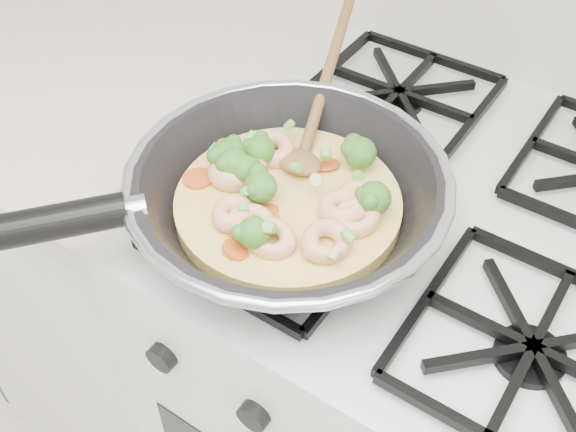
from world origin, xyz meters
The scene contains 3 objects.
stove centered at (0.00, 1.70, 0.46)m, with size 0.60×0.60×0.92m.
counter_left centered at (-0.80, 1.70, 0.45)m, with size 1.00×0.60×0.90m.
skillet centered at (-0.14, 1.55, 0.96)m, with size 0.41×0.59×0.11m.
Camera 1 is at (0.16, 1.11, 1.47)m, focal length 42.69 mm.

